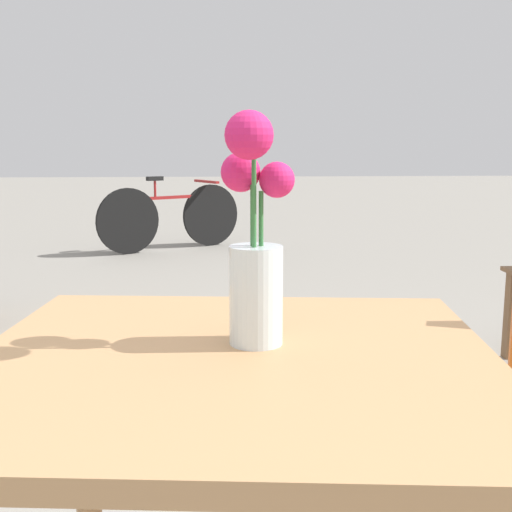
{
  "coord_description": "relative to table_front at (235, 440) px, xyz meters",
  "views": [
    {
      "loc": [
        -0.03,
        -0.88,
        1.04
      ],
      "look_at": [
        0.03,
        0.05,
        0.88
      ],
      "focal_mm": 45.0,
      "sensor_mm": 36.0,
      "label": 1
    }
  ],
  "objects": [
    {
      "name": "table_front",
      "position": [
        0.0,
        0.0,
        0.0
      ],
      "size": [
        0.82,
        0.77,
        0.74
      ],
      "color": "tan",
      "rests_on": "ground_plane"
    },
    {
      "name": "flower_vase",
      "position": [
        0.03,
        0.05,
        0.27
      ],
      "size": [
        0.11,
        0.12,
        0.34
      ],
      "color": "silver",
      "rests_on": "table_front"
    },
    {
      "name": "bicycle",
      "position": [
        -0.45,
        5.49,
        -0.28
      ],
      "size": [
        1.35,
        0.83,
        0.73
      ],
      "color": "black",
      "rests_on": "ground_plane"
    }
  ]
}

